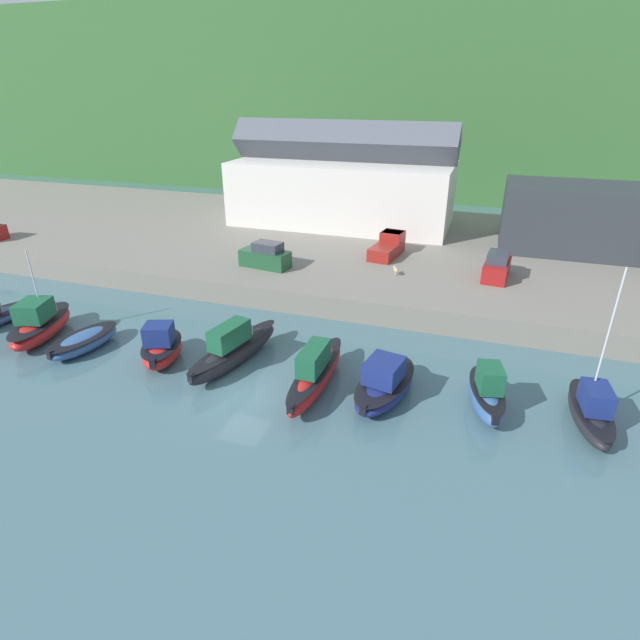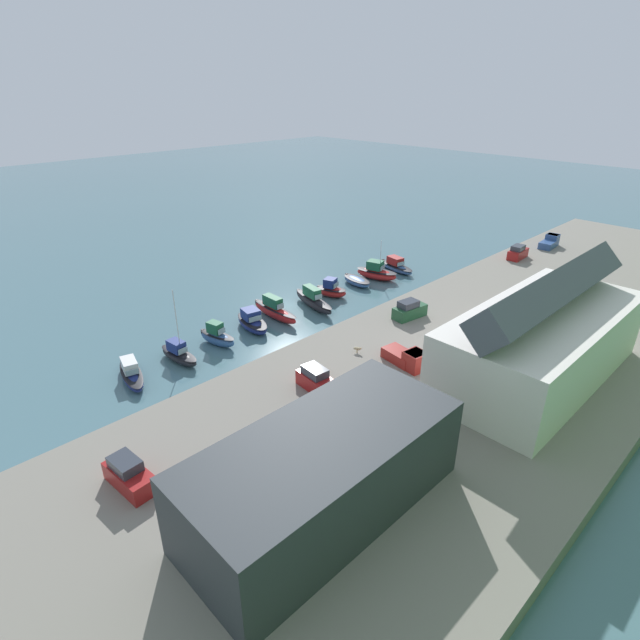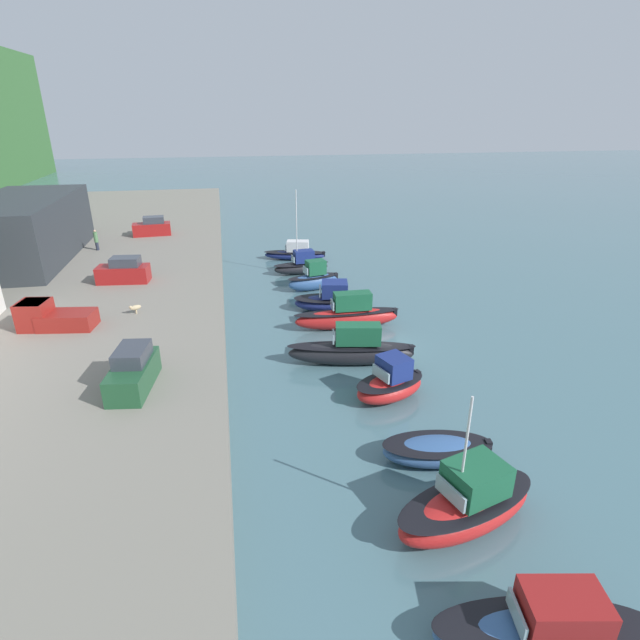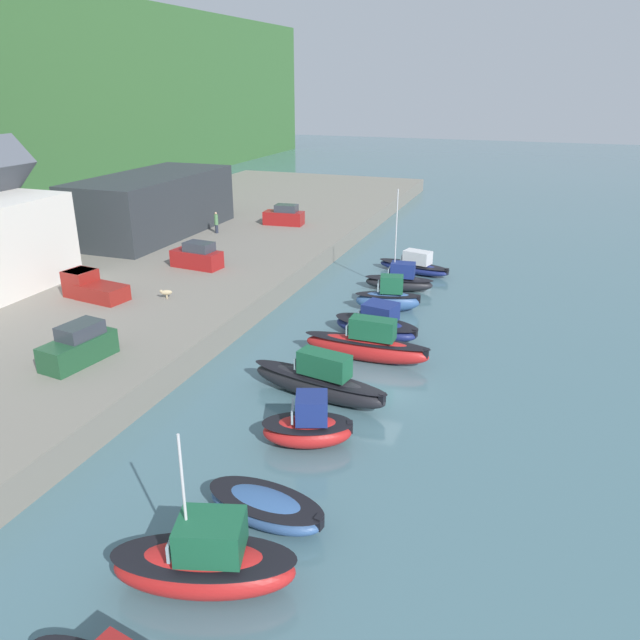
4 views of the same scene
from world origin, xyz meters
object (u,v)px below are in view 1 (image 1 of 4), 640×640
Objects in this scene: parked_car_1 at (266,256)px; moored_boat_8 at (591,411)px; moored_boat_1 at (40,324)px; dog_on_quay at (396,270)px; moored_boat_7 at (486,394)px; moored_boat_6 at (385,384)px; moored_boat_5 at (316,373)px; moored_boat_3 at (162,347)px; moored_boat_2 at (84,341)px; moored_boat_4 at (234,349)px; parked_car_3 at (497,267)px; pickup_truck_0 at (389,246)px.

moored_boat_8 is at bearing -110.36° from parked_car_1.
moored_boat_1 is 8.05× the size of dog_on_quay.
moored_boat_7 is 16.31m from dog_on_quay.
moored_boat_6 is 1.25× the size of moored_boat_7.
parked_car_1 is at bearing 124.36° from moored_boat_5.
moored_boat_8 reaches higher than moored_boat_5.
moored_boat_8 is at bearing -14.51° from moored_boat_1.
dog_on_quay is (11.70, 15.31, 1.27)m from moored_boat_3.
moored_boat_2 is 1.23× the size of parked_car_1.
moored_boat_5 reaches higher than moored_boat_7.
moored_boat_4 is at bearing 174.63° from moored_boat_8.
parked_car_1 is at bearing -163.45° from parked_car_3.
dog_on_quay is at bearing 84.94° from moored_boat_5.
dog_on_quay reaches higher than moored_boat_2.
moored_boat_8 is at bearing 11.48° from moored_boat_4.
parked_car_3 is at bearing -71.67° from parked_car_1.
moored_boat_4 is 19.91m from moored_boat_8.
parked_car_1 reaches higher than moored_boat_2.
moored_boat_7 is 22.52m from parked_car_1.
moored_boat_1 is at bearing -164.85° from moored_boat_4.
pickup_truck_0 is at bearing 90.94° from moored_boat_5.
parked_car_1 is (-3.54, 12.76, 1.65)m from moored_boat_4.
moored_boat_8 is 18.97m from dog_on_quay.
moored_boat_3 reaches higher than moored_boat_2.
moored_boat_1 is 1.41× the size of moored_boat_3.
moored_boat_5 is 9.49× the size of dog_on_quay.
moored_boat_2 is at bearing -119.04° from pickup_truck_0.
moored_boat_3 is 1.10× the size of parked_car_1.
moored_boat_7 is (25.05, 1.32, 0.42)m from moored_boat_2.
parked_car_3 is (19.41, 17.24, 1.73)m from moored_boat_3.
moored_boat_7 is at bearing 177.75° from moored_boat_8.
moored_boat_2 is 26.20m from pickup_truck_0.
pickup_truck_0 is (19.71, 20.36, 1.53)m from moored_boat_1.
pickup_truck_0 is at bearing 61.17° from moored_boat_2.
moored_boat_4 is at bearing -126.63° from parked_car_3.
moored_boat_2 is at bearing 162.79° from parked_car_1.
moored_boat_8 reaches higher than moored_boat_1.
moored_boat_1 reaches higher than moored_boat_7.
moored_boat_1 is 0.81× the size of moored_boat_4.
moored_boat_3 reaches higher than dog_on_quay.
pickup_truck_0 is (15.81, 20.80, 1.97)m from moored_boat_2.
moored_boat_8 is at bearing 15.53° from moored_boat_6.
parked_car_3 is at bearing 83.09° from moored_boat_6.
moored_boat_7 reaches higher than dog_on_quay.
moored_boat_5 is 1.63× the size of pickup_truck_0.
moored_boat_3 is (9.64, -0.05, -0.10)m from moored_boat_1.
moored_boat_3 is (5.73, 0.39, 0.35)m from moored_boat_2.
moored_boat_6 is at bearing -101.67° from parked_car_3.
moored_boat_3 is at bearing -108.09° from pickup_truck_0.
moored_boat_1 reaches higher than moored_boat_5.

